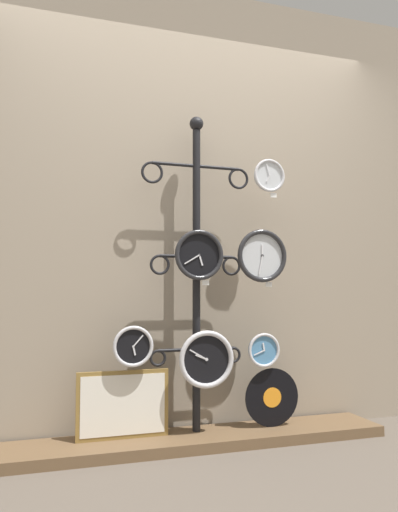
{
  "coord_description": "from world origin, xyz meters",
  "views": [
    {
      "loc": [
        -0.87,
        -2.39,
        0.87
      ],
      "look_at": [
        0.0,
        0.36,
        1.07
      ],
      "focal_mm": 35.0,
      "sensor_mm": 36.0,
      "label": 1
    }
  ],
  "objects_px": {
    "clock_bottom_right": "(264,350)",
    "clock_top_right": "(269,176)",
    "clock_middle_right": "(262,256)",
    "vinyl_record": "(272,397)",
    "clock_bottom_left": "(133,346)",
    "clock_middle_center": "(199,255)",
    "clock_bottom_center": "(206,359)",
    "picture_frame": "(123,405)",
    "display_stand": "(196,302)"
  },
  "relations": [
    {
      "from": "clock_bottom_center",
      "to": "vinyl_record",
      "type": "bearing_deg",
      "value": 8.38
    },
    {
      "from": "display_stand",
      "to": "clock_middle_center",
      "type": "xyz_separation_m",
      "value": [
        -0.01,
        -0.1,
        0.27
      ]
    },
    {
      "from": "clock_middle_center",
      "to": "clock_bottom_left",
      "type": "distance_m",
      "value": 0.63
    },
    {
      "from": "clock_middle_right",
      "to": "clock_bottom_left",
      "type": "bearing_deg",
      "value": 177.8
    },
    {
      "from": "clock_bottom_left",
      "to": "clock_bottom_right",
      "type": "distance_m",
      "value": 0.78
    },
    {
      "from": "clock_middle_center",
      "to": "clock_top_right",
      "type": "bearing_deg",
      "value": 0.7
    },
    {
      "from": "clock_bottom_right",
      "to": "vinyl_record",
      "type": "distance_m",
      "value": 0.29
    },
    {
      "from": "clock_bottom_left",
      "to": "display_stand",
      "type": "bearing_deg",
      "value": 11.18
    },
    {
      "from": "clock_bottom_left",
      "to": "clock_bottom_center",
      "type": "height_order",
      "value": "clock_bottom_left"
    },
    {
      "from": "picture_frame",
      "to": "clock_bottom_center",
      "type": "bearing_deg",
      "value": -11.61
    },
    {
      "from": "display_stand",
      "to": "clock_bottom_center",
      "type": "height_order",
      "value": "display_stand"
    },
    {
      "from": "vinyl_record",
      "to": "display_stand",
      "type": "bearing_deg",
      "value": 173.49
    },
    {
      "from": "clock_middle_center",
      "to": "picture_frame",
      "type": "relative_size",
      "value": 0.57
    },
    {
      "from": "clock_top_right",
      "to": "clock_bottom_left",
      "type": "height_order",
      "value": "clock_top_right"
    },
    {
      "from": "display_stand",
      "to": "clock_top_right",
      "type": "height_order",
      "value": "display_stand"
    },
    {
      "from": "clock_top_right",
      "to": "clock_bottom_right",
      "type": "bearing_deg",
      "value": 157.56
    },
    {
      "from": "clock_bottom_left",
      "to": "picture_frame",
      "type": "bearing_deg",
      "value": 128.96
    },
    {
      "from": "clock_middle_right",
      "to": "clock_bottom_center",
      "type": "bearing_deg",
      "value": -178.27
    },
    {
      "from": "picture_frame",
      "to": "clock_bottom_right",
      "type": "bearing_deg",
      "value": -3.61
    },
    {
      "from": "clock_middle_center",
      "to": "picture_frame",
      "type": "xyz_separation_m",
      "value": [
        -0.41,
        0.07,
        -0.83
      ]
    },
    {
      "from": "clock_bottom_center",
      "to": "picture_frame",
      "type": "distance_m",
      "value": 0.52
    },
    {
      "from": "clock_bottom_left",
      "to": "picture_frame",
      "type": "xyz_separation_m",
      "value": [
        -0.04,
        0.05,
        -0.32
      ]
    },
    {
      "from": "clock_bottom_left",
      "to": "picture_frame",
      "type": "distance_m",
      "value": 0.33
    },
    {
      "from": "picture_frame",
      "to": "clock_middle_center",
      "type": "bearing_deg",
      "value": -10.02
    },
    {
      "from": "clock_top_right",
      "to": "clock_middle_right",
      "type": "relative_size",
      "value": 0.64
    },
    {
      "from": "clock_top_right",
      "to": "clock_middle_right",
      "type": "height_order",
      "value": "clock_top_right"
    },
    {
      "from": "clock_middle_right",
      "to": "vinyl_record",
      "type": "relative_size",
      "value": 0.91
    },
    {
      "from": "clock_middle_right",
      "to": "vinyl_record",
      "type": "xyz_separation_m",
      "value": [
        0.08,
        0.05,
        -0.84
      ]
    },
    {
      "from": "clock_middle_center",
      "to": "clock_bottom_center",
      "type": "height_order",
      "value": "clock_middle_center"
    },
    {
      "from": "clock_top_right",
      "to": "clock_middle_center",
      "type": "height_order",
      "value": "clock_top_right"
    },
    {
      "from": "clock_middle_right",
      "to": "display_stand",
      "type": "bearing_deg",
      "value": 164.24
    },
    {
      "from": "clock_bottom_right",
      "to": "vinyl_record",
      "type": "height_order",
      "value": "clock_bottom_right"
    },
    {
      "from": "clock_bottom_right",
      "to": "clock_top_right",
      "type": "bearing_deg",
      "value": -22.44
    },
    {
      "from": "clock_middle_right",
      "to": "vinyl_record",
      "type": "distance_m",
      "value": 0.85
    },
    {
      "from": "clock_bottom_left",
      "to": "clock_middle_center",
      "type": "bearing_deg",
      "value": -3.13
    },
    {
      "from": "vinyl_record",
      "to": "clock_top_right",
      "type": "bearing_deg",
      "value": -122.0
    },
    {
      "from": "display_stand",
      "to": "clock_middle_center",
      "type": "distance_m",
      "value": 0.28
    },
    {
      "from": "clock_middle_right",
      "to": "clock_bottom_right",
      "type": "distance_m",
      "value": 0.56
    },
    {
      "from": "clock_middle_center",
      "to": "clock_bottom_right",
      "type": "height_order",
      "value": "clock_middle_center"
    },
    {
      "from": "display_stand",
      "to": "clock_bottom_left",
      "type": "height_order",
      "value": "display_stand"
    },
    {
      "from": "clock_bottom_left",
      "to": "clock_bottom_center",
      "type": "bearing_deg",
      "value": -5.56
    },
    {
      "from": "display_stand",
      "to": "picture_frame",
      "type": "xyz_separation_m",
      "value": [
        -0.43,
        -0.02,
        -0.56
      ]
    },
    {
      "from": "display_stand",
      "to": "vinyl_record",
      "type": "bearing_deg",
      "value": -6.51
    },
    {
      "from": "display_stand",
      "to": "clock_bottom_right",
      "type": "xyz_separation_m",
      "value": [
        0.39,
        -0.08,
        -0.29
      ]
    },
    {
      "from": "clock_bottom_right",
      "to": "picture_frame",
      "type": "height_order",
      "value": "clock_bottom_right"
    },
    {
      "from": "clock_bottom_left",
      "to": "picture_frame",
      "type": "height_order",
      "value": "clock_bottom_left"
    },
    {
      "from": "clock_bottom_left",
      "to": "vinyl_record",
      "type": "height_order",
      "value": "clock_bottom_left"
    },
    {
      "from": "clock_bottom_center",
      "to": "clock_bottom_right",
      "type": "distance_m",
      "value": 0.37
    },
    {
      "from": "clock_top_right",
      "to": "vinyl_record",
      "type": "xyz_separation_m",
      "value": [
        0.02,
        0.04,
        -1.33
      ]
    },
    {
      "from": "clock_middle_center",
      "to": "vinyl_record",
      "type": "bearing_deg",
      "value": 5.39
    }
  ]
}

